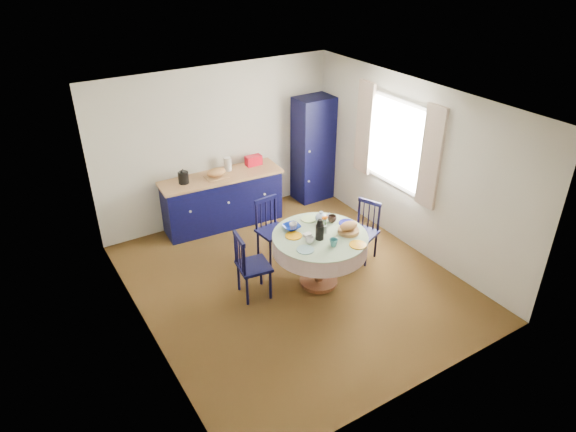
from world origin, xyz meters
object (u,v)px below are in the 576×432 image
object	(u,v)px
kitchen_counter	(222,199)
cobalt_bowl	(292,227)
mug_a	(310,240)
chair_left	(251,265)
dining_table	(320,243)
mug_d	(293,226)
pantry_cabinet	(313,149)
chair_right	(363,230)
mug_c	(332,219)
chair_far	(272,229)
mug_b	(334,243)

from	to	relation	value
kitchen_counter	cobalt_bowl	distance (m)	1.87
kitchen_counter	mug_a	bearing A→B (deg)	-81.40
kitchen_counter	chair_left	size ratio (longest dim) A/B	2.12
dining_table	chair_left	distance (m)	0.96
chair_left	mug_d	distance (m)	0.76
pantry_cabinet	chair_left	xyz separation A→B (m)	(-2.28, -1.95, -0.44)
pantry_cabinet	dining_table	size ratio (longest dim) A/B	1.46
chair_right	mug_c	bearing A→B (deg)	-113.66
chair_left	chair_far	xyz separation A→B (m)	(0.69, 0.66, -0.01)
chair_right	pantry_cabinet	bearing A→B (deg)	143.77
mug_b	chair_right	bearing A→B (deg)	28.36
chair_right	mug_a	distance (m)	1.21
mug_b	mug_d	distance (m)	0.64
pantry_cabinet	mug_a	size ratio (longest dim) A/B	16.54
mug_a	cobalt_bowl	world-z (taller)	mug_a
mug_a	mug_d	xyz separation A→B (m)	(-0.00, 0.38, 0.01)
mug_c	kitchen_counter	bearing A→B (deg)	110.62
kitchen_counter	mug_d	size ratio (longest dim) A/B	18.47
chair_right	mug_c	world-z (taller)	chair_right
mug_b	mug_c	xyz separation A→B (m)	(0.34, 0.50, -0.00)
dining_table	chair_far	bearing A→B (deg)	103.39
mug_c	dining_table	bearing A→B (deg)	-148.32
pantry_cabinet	chair_right	size ratio (longest dim) A/B	2.08
chair_far	cobalt_bowl	bearing A→B (deg)	-97.72
mug_b	mug_c	bearing A→B (deg)	55.55
kitchen_counter	chair_far	size ratio (longest dim) A/B	2.16
chair_far	chair_right	world-z (taller)	chair_far
dining_table	mug_b	xyz separation A→B (m)	(-0.01, -0.30, 0.17)
dining_table	mug_b	bearing A→B (deg)	-92.61
mug_c	mug_d	bearing A→B (deg)	169.62
chair_far	cobalt_bowl	world-z (taller)	chair_far
mug_d	mug_c	bearing A→B (deg)	-10.38
chair_right	chair_far	bearing A→B (deg)	-145.47
mug_a	dining_table	bearing A→B (deg)	18.54
chair_left	chair_far	distance (m)	0.96
chair_far	mug_d	xyz separation A→B (m)	(-0.01, -0.60, 0.34)
pantry_cabinet	mug_d	xyz separation A→B (m)	(-1.60, -1.90, -0.11)
chair_left	mug_b	size ratio (longest dim) A/B	8.63
pantry_cabinet	cobalt_bowl	distance (m)	2.47
mug_b	mug_d	bearing A→B (deg)	109.65
chair_left	chair_right	world-z (taller)	chair_left
chair_right	mug_b	size ratio (longest dim) A/B	8.15
dining_table	mug_b	distance (m)	0.34
mug_a	mug_c	xyz separation A→B (m)	(0.56, 0.28, 0.00)
pantry_cabinet	chair_right	xyz separation A→B (m)	(-0.47, -2.01, -0.47)
dining_table	chair_left	xyz separation A→B (m)	(-0.91, 0.25, -0.16)
kitchen_counter	chair_right	size ratio (longest dim) A/B	2.25
pantry_cabinet	mug_b	distance (m)	2.86
chair_right	mug_a	xyz separation A→B (m)	(-1.13, -0.27, 0.35)
kitchen_counter	pantry_cabinet	world-z (taller)	pantry_cabinet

